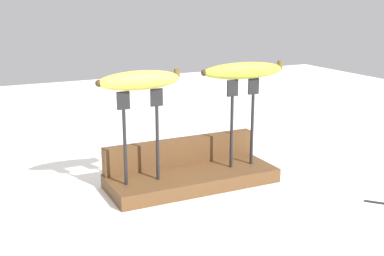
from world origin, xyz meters
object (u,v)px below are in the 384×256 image
fork_stand_right (242,115)px  banana_raised_right (244,71)px  banana_raised_left (140,80)px  fork_stand_left (141,128)px

fork_stand_right → banana_raised_right: size_ratio=1.02×
banana_raised_left → banana_raised_right: bearing=0.0°
fork_stand_right → fork_stand_left: bearing=180.0°
fork_stand_right → banana_raised_right: (-0.00, 0.00, 0.10)m
banana_raised_left → banana_raised_right: size_ratio=0.90×
banana_raised_right → fork_stand_right: bearing=-5.4°
banana_raised_left → fork_stand_right: bearing=-0.0°
fork_stand_left → fork_stand_right: 0.24m
fork_stand_left → banana_raised_left: 0.10m
fork_stand_right → banana_raised_left: 0.26m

